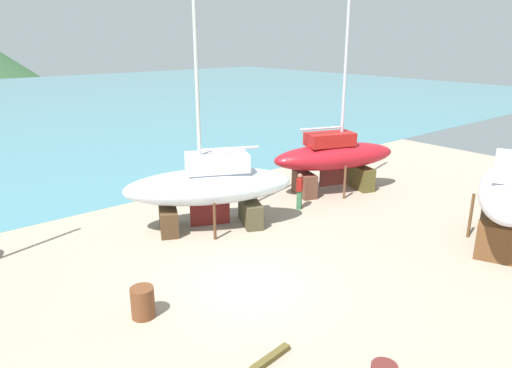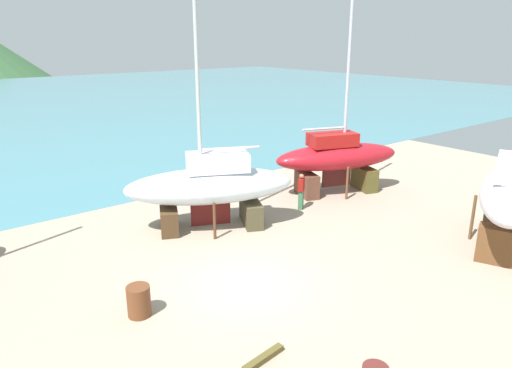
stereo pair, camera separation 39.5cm
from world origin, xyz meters
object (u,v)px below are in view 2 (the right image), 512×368
(sailboat_large_starboard, at_px, (210,186))
(sailboat_small_center, at_px, (512,194))
(barrel_blue_faded, at_px, (139,301))
(worker, at_px, (301,191))
(sailboat_far_slipway, at_px, (337,157))

(sailboat_large_starboard, distance_m, sailboat_small_center, 11.60)
(sailboat_large_starboard, height_order, barrel_blue_faded, sailboat_large_starboard)
(sailboat_large_starboard, bearing_deg, barrel_blue_faded, 64.87)
(sailboat_large_starboard, distance_m, barrel_blue_faded, 6.90)
(sailboat_small_center, bearing_deg, worker, 90.91)
(sailboat_small_center, xyz_separation_m, sailboat_far_slipway, (-0.26, 8.44, -0.24))
(worker, bearing_deg, sailboat_small_center, -11.25)
(sailboat_small_center, relative_size, barrel_blue_faded, 13.98)
(sailboat_small_center, bearing_deg, barrel_blue_faded, 139.27)
(worker, relative_size, barrel_blue_faded, 1.85)
(sailboat_far_slipway, relative_size, worker, 6.51)
(worker, bearing_deg, barrel_blue_faded, -104.94)
(sailboat_small_center, height_order, worker, sailboat_small_center)
(sailboat_large_starboard, relative_size, barrel_blue_faded, 13.25)
(sailboat_small_center, xyz_separation_m, worker, (-3.35, 7.79, -1.22))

